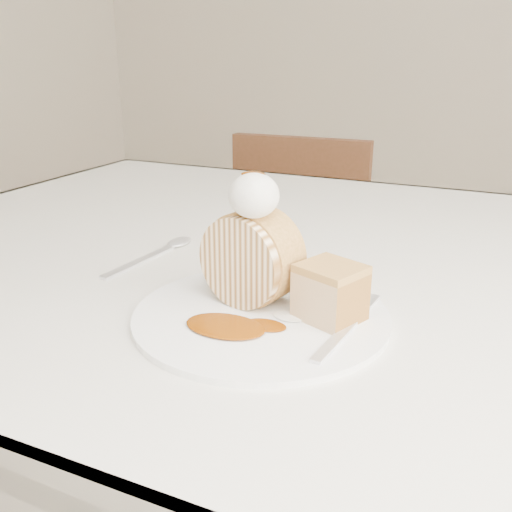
% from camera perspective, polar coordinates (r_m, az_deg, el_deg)
% --- Properties ---
extents(table, '(1.40, 0.90, 0.75)m').
position_cam_1_polar(table, '(0.76, 10.50, -6.77)').
color(table, silver).
rests_on(table, ground).
extents(chair_far, '(0.38, 0.38, 0.79)m').
position_cam_1_polar(chair_far, '(1.66, 5.20, 0.59)').
color(chair_far, brown).
rests_on(chair_far, ground).
extents(plate, '(0.32, 0.32, 0.01)m').
position_cam_1_polar(plate, '(0.55, 0.51, -5.96)').
color(plate, white).
rests_on(plate, table).
extents(roulade_slice, '(0.10, 0.07, 0.09)m').
position_cam_1_polar(roulade_slice, '(0.56, -0.48, -0.19)').
color(roulade_slice, '#FFE0B1').
rests_on(roulade_slice, plate).
extents(cake_chunk, '(0.07, 0.07, 0.05)m').
position_cam_1_polar(cake_chunk, '(0.54, 7.42, -3.96)').
color(cake_chunk, tan).
rests_on(cake_chunk, plate).
extents(whipped_cream, '(0.05, 0.05, 0.04)m').
position_cam_1_polar(whipped_cream, '(0.53, -0.21, 6.07)').
color(whipped_cream, white).
rests_on(whipped_cream, roulade_slice).
extents(caramel_drizzle, '(0.02, 0.02, 0.01)m').
position_cam_1_polar(caramel_drizzle, '(0.53, -0.27, 8.72)').
color(caramel_drizzle, '#6D3004').
rests_on(caramel_drizzle, whipped_cream).
extents(caramel_pool, '(0.09, 0.08, 0.00)m').
position_cam_1_polar(caramel_pool, '(0.52, -3.10, -7.00)').
color(caramel_pool, '#6D3004').
rests_on(caramel_pool, plate).
extents(fork, '(0.03, 0.15, 0.00)m').
position_cam_1_polar(fork, '(0.51, 8.36, -7.90)').
color(fork, silver).
rests_on(fork, plate).
extents(spoon, '(0.04, 0.16, 0.00)m').
position_cam_1_polar(spoon, '(0.71, -11.60, -0.57)').
color(spoon, silver).
rests_on(spoon, table).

